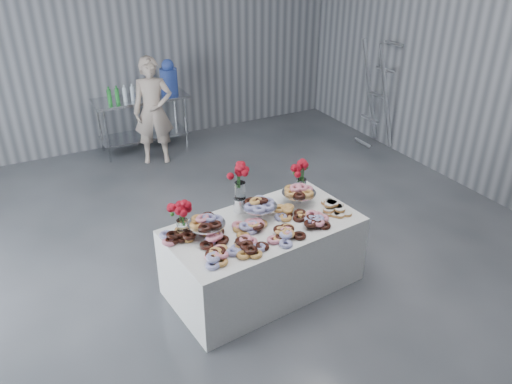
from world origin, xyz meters
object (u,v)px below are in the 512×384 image
person (153,111)px  stepladder (377,95)px  display_table (263,256)px  prep_table (142,114)px  water_jug (169,78)px

person → stepladder: stepladder is taller
stepladder → display_table: bearing=-144.9°
person → display_table: bearing=-71.2°
display_table → stepladder: bearing=35.1°
prep_table → stepladder: (3.44, -1.69, 0.28)m
water_jug → person: person is taller
display_table → stepladder: 4.21m
stepladder → water_jug: bearing=150.2°
prep_table → water_jug: (0.50, -0.00, 0.53)m
person → prep_table: bearing=112.9°
display_table → person: size_ratio=1.15×
display_table → person: 3.57m
prep_table → person: bearing=-86.0°
water_jug → person: 0.78m
person → water_jug: bearing=68.5°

